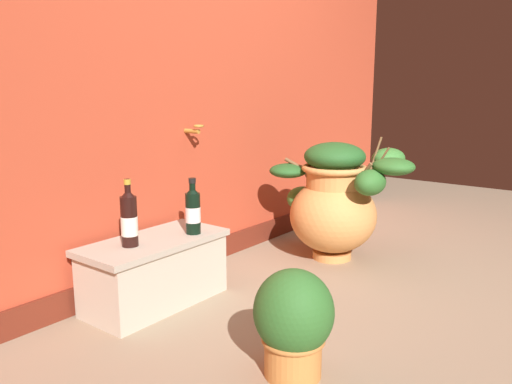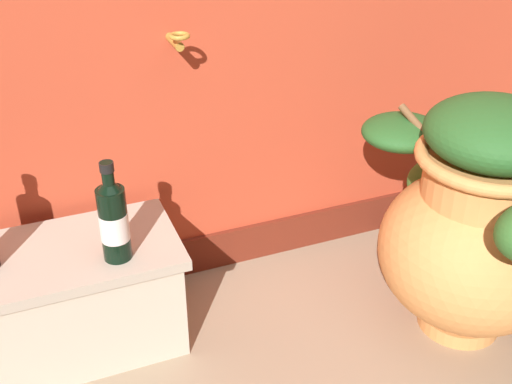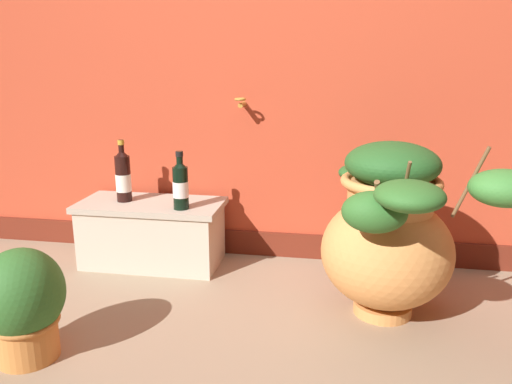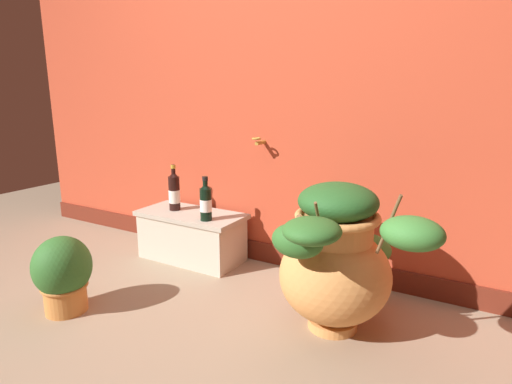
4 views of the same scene
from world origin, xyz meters
TOP-DOWN VIEW (x-y plane):
  - ground_plane at (0.00, 0.00)m, footprint 7.00×7.00m
  - back_wall at (-0.00, 1.20)m, footprint 4.40×0.33m
  - terracotta_urn at (0.57, 0.55)m, footprint 0.74×0.86m
  - stone_ledge at (-0.56, 0.89)m, footprint 0.72×0.34m
  - wine_bottle_left at (-0.70, 0.89)m, footprint 0.08×0.08m
  - wine_bottle_middle at (-0.38, 0.81)m, footprint 0.07×0.07m
  - potted_shrub at (-0.69, 0.01)m, footprint 0.29×0.29m

SIDE VIEW (x-z plane):
  - ground_plane at x=0.00m, z-range 0.00..0.00m
  - stone_ledge at x=-0.56m, z-range 0.01..0.34m
  - potted_shrub at x=-0.69m, z-range 0.01..0.41m
  - terracotta_urn at x=0.57m, z-range 0.00..0.73m
  - wine_bottle_middle at x=-0.38m, z-range 0.31..0.58m
  - wine_bottle_left at x=-0.70m, z-range 0.30..0.61m
  - back_wall at x=0.00m, z-range -0.01..2.59m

